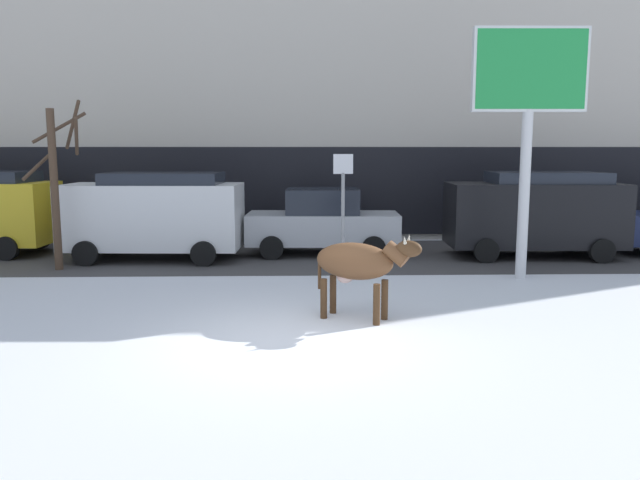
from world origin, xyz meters
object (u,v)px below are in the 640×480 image
(car_black_van, at_px, (535,212))
(pedestrian_near_billboard, at_px, (332,214))
(car_silver_sedan, at_px, (323,222))
(car_white_van, at_px, (154,213))
(cow_brown, at_px, (358,263))
(street_sign, at_px, (343,205))
(bare_tree_left_lot, at_px, (56,178))
(billboard, at_px, (529,85))

(car_black_van, distance_m, pedestrian_near_billboard, 6.26)
(car_silver_sedan, bearing_deg, car_white_van, -170.93)
(cow_brown, relative_size, street_sign, 0.66)
(car_black_van, xyz_separation_m, pedestrian_near_billboard, (-5.38, 3.19, -0.36))
(street_sign, bearing_deg, cow_brown, -89.37)
(car_black_van, height_order, bare_tree_left_lot, bare_tree_left_lot)
(car_silver_sedan, xyz_separation_m, bare_tree_left_lot, (-6.51, -2.04, 1.32))
(car_white_van, bearing_deg, car_black_van, 0.77)
(pedestrian_near_billboard, bearing_deg, bare_tree_left_lot, -146.02)
(billboard, height_order, pedestrian_near_billboard, billboard)
(car_white_van, distance_m, car_black_van, 10.26)
(cow_brown, bearing_deg, bare_tree_left_lot, 145.11)
(billboard, bearing_deg, bare_tree_left_lot, 172.62)
(pedestrian_near_billboard, height_order, bare_tree_left_lot, bare_tree_left_lot)
(car_silver_sedan, distance_m, street_sign, 3.42)
(car_black_van, bearing_deg, bare_tree_left_lot, -173.22)
(billboard, xyz_separation_m, car_white_van, (-8.92, 2.74, -3.07))
(car_black_van, xyz_separation_m, street_sign, (-5.41, -2.74, 0.43))
(cow_brown, height_order, car_black_van, car_black_van)
(cow_brown, height_order, pedestrian_near_billboard, pedestrian_near_billboard)
(cow_brown, xyz_separation_m, pedestrian_near_billboard, (-0.01, 9.45, -0.11))
(car_silver_sedan, height_order, pedestrian_near_billboard, car_silver_sedan)
(cow_brown, distance_m, billboard, 6.23)
(cow_brown, distance_m, pedestrian_near_billboard, 9.45)
(billboard, distance_m, car_white_van, 9.82)
(car_black_van, distance_m, bare_tree_left_lot, 12.40)
(billboard, height_order, street_sign, billboard)
(pedestrian_near_billboard, bearing_deg, billboard, -56.31)
(cow_brown, distance_m, street_sign, 3.59)
(car_silver_sedan, bearing_deg, car_black_van, -5.76)
(car_white_van, height_order, car_silver_sedan, car_white_van)
(bare_tree_left_lot, relative_size, street_sign, 1.45)
(bare_tree_left_lot, bearing_deg, billboard, -7.38)
(street_sign, bearing_deg, car_silver_sedan, 95.91)
(billboard, distance_m, pedestrian_near_billboard, 8.05)
(car_silver_sedan, height_order, street_sign, street_sign)
(car_white_van, bearing_deg, car_silver_sedan, 9.07)
(cow_brown, relative_size, billboard, 0.34)
(billboard, relative_size, car_silver_sedan, 1.30)
(cow_brown, xyz_separation_m, billboard, (4.03, 3.39, 3.32))
(billboard, bearing_deg, car_white_van, 162.94)
(billboard, height_order, car_white_van, billboard)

